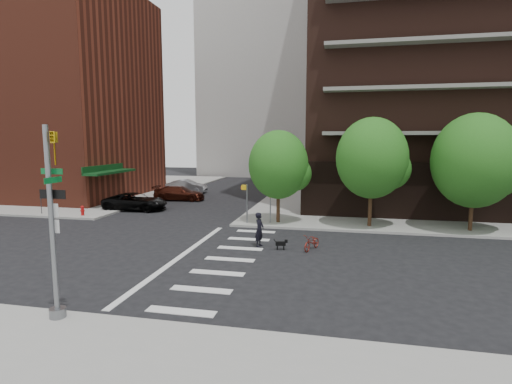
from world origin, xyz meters
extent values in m
plane|color=black|center=(0.00, 0.00, 0.00)|extent=(120.00, 120.00, 0.00)
cube|color=gray|center=(20.50, 23.50, 0.07)|extent=(39.00, 33.00, 0.15)
cube|color=gray|center=(-24.50, 23.50, 0.07)|extent=(31.00, 33.00, 0.15)
cube|color=silver|center=(3.00, -6.00, 0.01)|extent=(2.40, 0.50, 0.01)
cube|color=silver|center=(3.00, -4.00, 0.01)|extent=(2.40, 0.50, 0.01)
cube|color=silver|center=(3.00, -2.00, 0.01)|extent=(2.40, 0.50, 0.01)
cube|color=silver|center=(3.00, 0.00, 0.01)|extent=(2.40, 0.50, 0.01)
cube|color=silver|center=(3.00, 2.00, 0.01)|extent=(2.40, 0.50, 0.01)
cube|color=silver|center=(3.00, 4.00, 0.01)|extent=(2.40, 0.50, 0.01)
cube|color=silver|center=(3.00, 6.00, 0.01)|extent=(2.40, 0.50, 0.01)
cube|color=silver|center=(0.50, 0.00, 0.01)|extent=(0.30, 13.00, 0.01)
cube|color=black|center=(18.00, 24.00, 2.15)|extent=(25.50, 25.50, 4.00)
cube|color=maroon|center=(-22.00, 18.00, 10.15)|extent=(20.00, 15.00, 20.00)
cube|color=#0C3814|center=(-11.30, 13.00, 2.95)|extent=(1.40, 6.00, 0.20)
cylinder|color=#301E11|center=(4.00, 8.50, 1.30)|extent=(0.24, 0.24, 2.30)
sphere|color=#235B19|center=(4.00, 8.50, 4.05)|extent=(4.00, 4.00, 4.00)
cylinder|color=#301E11|center=(10.00, 8.50, 1.45)|extent=(0.24, 0.24, 2.60)
sphere|color=#235B19|center=(10.00, 8.50, 4.55)|extent=(4.50, 4.50, 4.50)
cylinder|color=#301E11|center=(16.00, 8.50, 1.30)|extent=(0.24, 0.24, 2.30)
sphere|color=#235B19|center=(16.00, 8.50, 4.45)|extent=(5.00, 5.00, 5.00)
cylinder|color=slate|center=(-0.50, -7.50, 3.15)|extent=(0.16, 0.16, 6.00)
cylinder|color=slate|center=(-0.50, -7.50, 0.30)|extent=(0.50, 0.50, 0.30)
imported|color=gold|center=(-0.25, -7.50, 5.45)|extent=(0.16, 0.20, 1.00)
cube|color=#0A5926|center=(-0.50, -7.35, 4.75)|extent=(0.75, 0.02, 0.18)
cube|color=#0A5926|center=(-0.35, -7.50, 4.50)|extent=(0.02, 0.75, 0.18)
cube|color=black|center=(-0.50, -7.38, 4.05)|extent=(0.90, 0.02, 0.28)
cube|color=silver|center=(-0.50, -7.38, 3.55)|extent=(0.32, 0.02, 0.42)
cube|color=silver|center=(-0.50, -7.38, 3.05)|extent=(0.32, 0.02, 0.42)
cylinder|color=slate|center=(2.00, 7.80, 1.45)|extent=(0.10, 0.10, 2.60)
cube|color=gold|center=(1.80, 7.80, 2.55)|extent=(0.32, 0.25, 0.32)
cylinder|color=slate|center=(3.50, 8.30, 1.25)|extent=(0.08, 0.08, 2.20)
cube|color=gold|center=(3.50, 8.15, 2.15)|extent=(0.64, 0.02, 0.64)
cylinder|color=#A50C0C|center=(-10.50, 7.80, 0.45)|extent=(0.22, 0.22, 0.60)
sphere|color=#A50C0C|center=(-10.50, 7.80, 0.76)|extent=(0.24, 0.24, 0.24)
cylinder|color=black|center=(-14.00, 7.80, 0.70)|extent=(0.05, 0.05, 1.10)
cube|color=black|center=(-14.00, 7.80, 1.36)|extent=(0.10, 0.08, 0.22)
imported|color=black|center=(-8.20, 11.40, 0.71)|extent=(2.70, 5.26, 1.42)
imported|color=#38130C|center=(-6.83, 17.17, 0.70)|extent=(2.41, 4.96, 1.39)
imported|color=#9FA1A6|center=(-8.20, 22.47, 0.72)|extent=(1.81, 4.46, 1.44)
imported|color=maroon|center=(6.73, 2.50, 0.42)|extent=(1.11, 1.69, 0.84)
imported|color=black|center=(3.91, 2.63, 0.92)|extent=(0.74, 0.55, 1.85)
cube|color=black|center=(5.12, 2.20, 0.33)|extent=(0.55, 0.27, 0.21)
cube|color=black|center=(5.40, 2.26, 0.46)|extent=(0.17, 0.15, 0.15)
cylinder|color=black|center=(5.28, 2.25, 0.11)|extent=(0.05, 0.05, 0.23)
cylinder|color=black|center=(4.97, 2.15, 0.11)|extent=(0.05, 0.05, 0.23)
camera|label=1|loc=(8.11, -17.88, 5.70)|focal=28.00mm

